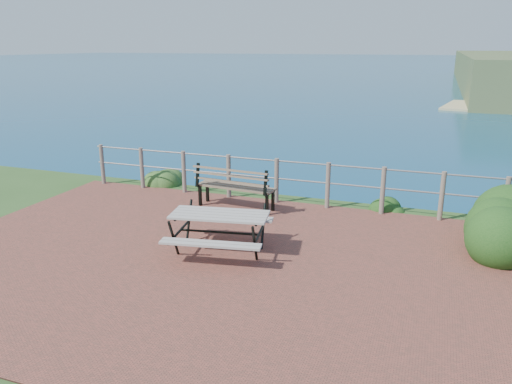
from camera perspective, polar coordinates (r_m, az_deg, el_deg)
ground at (r=8.27m, az=-4.79°, el=-7.93°), size 10.00×7.00×0.12m
ocean at (r=206.87m, az=19.68°, el=14.68°), size 1200.00×1200.00×0.00m
safety_railing at (r=11.04m, az=2.37°, el=1.58°), size 9.40×0.10×1.00m
picnic_table at (r=8.44m, az=-4.15°, el=-4.17°), size 1.71×1.39×0.68m
park_bench at (r=10.62m, az=-2.33°, el=1.34°), size 1.75×0.56×0.97m
shrub_right_edge at (r=11.00m, az=25.90°, el=-3.29°), size 0.94×0.94×1.35m
shrub_lip_west at (r=13.05m, az=-10.79°, el=1.05°), size 0.88×0.88×0.66m
shrub_lip_east at (r=11.19m, az=15.24°, el=-1.85°), size 0.67×0.67×0.37m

